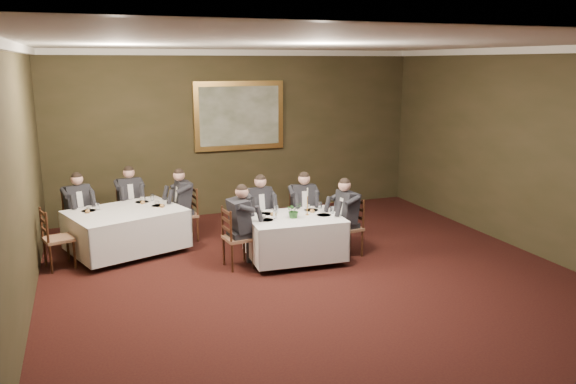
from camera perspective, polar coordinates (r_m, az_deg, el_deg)
ground at (r=8.11m, az=4.80°, el=-10.59°), size 10.00×10.00×0.00m
ceiling at (r=7.44m, az=5.33°, el=14.95°), size 8.00×10.00×0.10m
back_wall at (r=12.24m, az=-4.96°, el=5.99°), size 8.00×0.10×3.50m
left_wall at (r=6.94m, az=-26.44°, el=-0.80°), size 0.10×10.00×3.50m
right_wall at (r=9.94m, az=26.45°, el=3.03°), size 0.10×10.00×3.50m
crown_molding at (r=7.44m, az=5.32°, el=14.49°), size 8.00×10.00×0.12m
table_main at (r=9.33m, az=0.65°, el=-4.38°), size 1.59×1.25×0.67m
table_second at (r=10.11m, az=-16.10°, el=-3.53°), size 2.18×1.92×0.67m
chair_main_backleft at (r=9.99m, az=-2.98°, el=-4.20°), size 0.48×0.46×1.00m
diner_main_backleft at (r=9.92m, az=-2.97°, el=-2.96°), size 0.45×0.52×1.35m
chair_main_backright at (r=10.22m, az=1.49°, el=-3.80°), size 0.49×0.48×1.00m
diner_main_backright at (r=10.14m, az=1.51°, el=-2.58°), size 0.46×0.53×1.35m
chair_main_endleft at (r=9.15m, az=-5.14°, el=-5.89°), size 0.47×0.49×1.00m
diner_main_endleft at (r=9.08m, az=-5.10°, el=-4.52°), size 0.52×0.45×1.35m
chair_main_endright at (r=9.71m, az=6.09°, el=-4.78°), size 0.47×0.49×1.00m
diner_main_endright at (r=9.64m, az=6.07°, el=-3.50°), size 0.53×0.46×1.35m
chair_sec_backleft at (r=10.83m, az=-20.43°, el=-3.66°), size 0.56×0.55×1.00m
diner_sec_backleft at (r=10.76m, az=-20.50°, el=-2.50°), size 0.54×0.59×1.35m
chair_sec_backright at (r=11.17m, az=-15.67°, el=-2.82°), size 0.49×0.48×1.00m
diner_sec_backright at (r=11.10m, az=-15.73°, el=-1.70°), size 0.46×0.53×1.35m
chair_sec_endright at (r=10.64m, az=-10.32°, el=-3.33°), size 0.46×0.47×1.00m
diner_sec_endright at (r=10.57m, az=-10.43°, el=-2.15°), size 0.51×0.45×1.35m
chair_sec_endleft at (r=9.79m, az=-22.27°, el=-5.57°), size 0.52×0.54×1.00m
centerpiece at (r=9.15m, az=0.59°, el=-1.79°), size 0.28×0.26×0.28m
candlestick at (r=9.31m, az=1.98°, el=-1.30°), size 0.07×0.07×0.48m
place_setting_table_main at (r=9.46m, az=-2.05°, el=-1.96°), size 0.33×0.31×0.14m
place_setting_table_second at (r=10.22m, az=-19.32°, el=-1.57°), size 0.33×0.31×0.14m
painting at (r=12.13m, az=-4.97°, el=7.72°), size 1.96×0.09×1.46m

